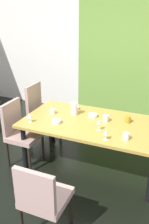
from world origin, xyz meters
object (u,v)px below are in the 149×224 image
at_px(cup_corner, 128,119).
at_px(wine_glass_north, 30,116).
at_px(serving_bowl_rear, 75,108).
at_px(dining_table, 93,126).
at_px(wine_glass_front, 106,132).
at_px(cup_near_shelf, 106,118).
at_px(chair_head_near, 42,197).
at_px(chair_left_far, 40,113).
at_px(pitcher_left, 74,109).
at_px(chair_left_near, 19,130).
at_px(cup_south, 52,111).
at_px(serving_bowl_near_window, 56,121).
at_px(wine_glass_right, 99,122).
at_px(serving_bowl_east, 93,115).
at_px(cup_west, 126,136).

bearing_deg(cup_corner, wine_glass_north, -157.61).
relative_size(serving_bowl_rear, cup_corner, 1.34).
height_order(dining_table, cup_corner, cup_corner).
height_order(wine_glass_front, cup_near_shelf, wine_glass_front).
height_order(chair_head_near, wine_glass_north, chair_head_near).
distance_m(chair_left_far, pitcher_left, 0.77).
relative_size(chair_left_near, cup_corner, 9.85).
bearing_deg(serving_bowl_rear, chair_head_near, -77.67).
bearing_deg(cup_south, cup_near_shelf, 3.81).
relative_size(chair_left_near, chair_left_far, 0.92).
height_order(chair_left_far, cup_near_shelf, chair_left_far).
distance_m(chair_left_far, cup_near_shelf, 1.24).
relative_size(dining_table, chair_head_near, 2.19).
height_order(chair_head_near, serving_bowl_near_window, chair_head_near).
relative_size(wine_glass_front, cup_near_shelf, 1.53).
bearing_deg(cup_south, wine_glass_right, -16.63).
bearing_deg(wine_glass_front, cup_corner, 75.83).
bearing_deg(cup_south, cup_corner, 7.02).
distance_m(chair_left_near, wine_glass_north, 0.37).
relative_size(wine_glass_north, wine_glass_right, 0.90).
bearing_deg(wine_glass_front, serving_bowl_east, 121.97).
height_order(chair_left_near, chair_left_far, chair_left_far).
height_order(chair_left_far, chair_head_near, chair_left_far).
xyz_separation_m(chair_left_near, wine_glass_north, (0.23, -0.04, 0.29)).
relative_size(chair_left_near, serving_bowl_east, 7.07).
distance_m(chair_left_near, serving_bowl_east, 1.11).
distance_m(dining_table, cup_corner, 0.49).
relative_size(chair_left_far, serving_bowl_near_window, 7.48).
relative_size(wine_glass_north, serving_bowl_east, 1.02).
relative_size(cup_south, cup_near_shelf, 0.87).
bearing_deg(cup_west, wine_glass_front, -156.39).
bearing_deg(chair_left_far, chair_head_near, 30.65).
bearing_deg(pitcher_left, chair_left_near, -147.63).
relative_size(cup_corner, pitcher_left, 0.53).
distance_m(dining_table, serving_bowl_rear, 0.54).
relative_size(serving_bowl_east, cup_south, 1.69).
relative_size(serving_bowl_rear, pitcher_left, 0.71).
relative_size(cup_south, cup_corner, 0.82).
xyz_separation_m(serving_bowl_rear, cup_south, (-0.24, -0.29, 0.02)).
height_order(chair_left_near, serving_bowl_near_window, chair_left_near).
xyz_separation_m(wine_glass_right, cup_near_shelf, (0.01, 0.29, -0.07)).
bearing_deg(chair_head_near, pitcher_left, 101.30).
xyz_separation_m(chair_left_far, serving_bowl_rear, (0.63, 0.01, 0.18)).
bearing_deg(pitcher_left, wine_glass_right, -34.51).
height_order(cup_west, cup_corner, cup_corner).
height_order(chair_left_near, wine_glass_right, chair_left_near).
relative_size(chair_left_far, cup_near_shelf, 11.27).
xyz_separation_m(wine_glass_north, serving_bowl_rear, (0.40, 0.67, -0.08)).
relative_size(chair_left_near, wine_glass_north, 6.90).
xyz_separation_m(wine_glass_north, cup_near_shelf, (0.97, 0.44, -0.05)).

